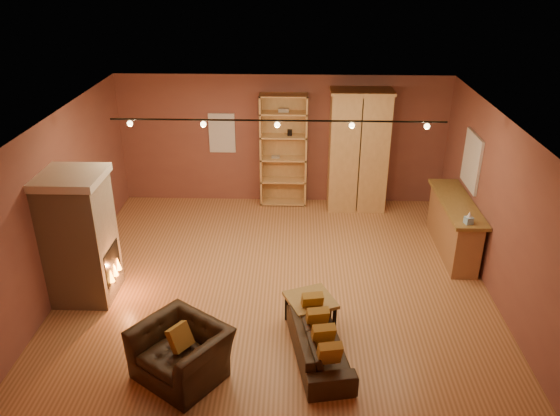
{
  "coord_description": "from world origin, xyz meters",
  "views": [
    {
      "loc": [
        0.3,
        -7.96,
        5.09
      ],
      "look_at": [
        0.04,
        0.2,
        1.23
      ],
      "focal_mm": 35.0,
      "sensor_mm": 36.0,
      "label": 1
    }
  ],
  "objects_px": {
    "fireplace": "(80,237)",
    "bookcase": "(284,149)",
    "bar_counter": "(453,226)",
    "armchair": "(181,345)",
    "coffee_table": "(310,303)",
    "loveseat": "(320,338)",
    "armoire": "(358,151)"
  },
  "relations": [
    {
      "from": "armoire",
      "to": "armchair",
      "type": "relative_size",
      "value": 1.95
    },
    {
      "from": "armoire",
      "to": "armchair",
      "type": "bearing_deg",
      "value": -117.36
    },
    {
      "from": "bookcase",
      "to": "armoire",
      "type": "bearing_deg",
      "value": -7.28
    },
    {
      "from": "fireplace",
      "to": "bar_counter",
      "type": "xyz_separation_m",
      "value": [
        6.24,
        1.63,
        -0.54
      ]
    },
    {
      "from": "fireplace",
      "to": "bookcase",
      "type": "bearing_deg",
      "value": 50.53
    },
    {
      "from": "coffee_table",
      "to": "fireplace",
      "type": "bearing_deg",
      "value": 168.65
    },
    {
      "from": "fireplace",
      "to": "bookcase",
      "type": "distance_m",
      "value": 4.82
    },
    {
      "from": "bookcase",
      "to": "loveseat",
      "type": "bearing_deg",
      "value": -83.02
    },
    {
      "from": "bar_counter",
      "to": "coffee_table",
      "type": "bearing_deg",
      "value": -138.57
    },
    {
      "from": "bookcase",
      "to": "armoire",
      "type": "relative_size",
      "value": 0.95
    },
    {
      "from": "bookcase",
      "to": "armchair",
      "type": "xyz_separation_m",
      "value": [
        -1.18,
        -5.52,
        -0.75
      ]
    },
    {
      "from": "coffee_table",
      "to": "bookcase",
      "type": "bearing_deg",
      "value": 96.6
    },
    {
      "from": "loveseat",
      "to": "armoire",
      "type": "bearing_deg",
      "value": -21.15
    },
    {
      "from": "armchair",
      "to": "fireplace",
      "type": "bearing_deg",
      "value": 171.72
    },
    {
      "from": "fireplace",
      "to": "armchair",
      "type": "xyz_separation_m",
      "value": [
        1.88,
        -1.8,
        -0.57
      ]
    },
    {
      "from": "bar_counter",
      "to": "armoire",
      "type": "bearing_deg",
      "value": 130.35
    },
    {
      "from": "coffee_table",
      "to": "loveseat",
      "type": "bearing_deg",
      "value": -80.62
    },
    {
      "from": "bookcase",
      "to": "bar_counter",
      "type": "height_order",
      "value": "bookcase"
    },
    {
      "from": "fireplace",
      "to": "loveseat",
      "type": "bearing_deg",
      "value": -21.0
    },
    {
      "from": "bookcase",
      "to": "loveseat",
      "type": "distance_m",
      "value": 5.26
    },
    {
      "from": "bar_counter",
      "to": "fireplace",
      "type": "bearing_deg",
      "value": -165.35
    },
    {
      "from": "armoire",
      "to": "loveseat",
      "type": "distance_m",
      "value": 5.12
    },
    {
      "from": "bar_counter",
      "to": "armchair",
      "type": "distance_m",
      "value": 5.55
    },
    {
      "from": "bookcase",
      "to": "loveseat",
      "type": "relative_size",
      "value": 1.43
    },
    {
      "from": "fireplace",
      "to": "loveseat",
      "type": "height_order",
      "value": "fireplace"
    },
    {
      "from": "armoire",
      "to": "loveseat",
      "type": "bearing_deg",
      "value": -100.81
    },
    {
      "from": "armoire",
      "to": "bar_counter",
      "type": "xyz_separation_m",
      "value": [
        1.6,
        -1.89,
        -0.78
      ]
    },
    {
      "from": "fireplace",
      "to": "coffee_table",
      "type": "bearing_deg",
      "value": -11.35
    },
    {
      "from": "fireplace",
      "to": "loveseat",
      "type": "distance_m",
      "value": 4.02
    },
    {
      "from": "bookcase",
      "to": "bar_counter",
      "type": "relative_size",
      "value": 1.15
    },
    {
      "from": "bookcase",
      "to": "armoire",
      "type": "xyz_separation_m",
      "value": [
        1.57,
        -0.2,
        0.05
      ]
    },
    {
      "from": "bookcase",
      "to": "coffee_table",
      "type": "xyz_separation_m",
      "value": [
        0.51,
        -4.44,
        -0.82
      ]
    }
  ]
}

